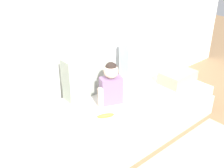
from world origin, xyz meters
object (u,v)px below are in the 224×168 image
Objects in this scene: toddler at (111,84)px; throw_pillow_center at (87,75)px; couch at (109,122)px; throw_pillow_right at (137,58)px; banana at (106,116)px; folded_blanket at (178,77)px; throw_pillow_left at (17,94)px.

throw_pillow_center is at bearing 103.45° from toddler.
couch is at bearing -90.00° from throw_pillow_center.
throw_pillow_center is 1.17× the size of toddler.
banana is (-0.91, -0.49, -0.20)m from throw_pillow_right.
toddler is at bearing 37.78° from couch.
toddler is 1.13× the size of folded_blanket.
toddler is at bearing -155.58° from throw_pillow_right.
banana is (-0.14, -0.12, 0.21)m from couch.
throw_pillow_left is 3.23× the size of banana.
couch is 5.49× the size of toddler.
throw_pillow_right is 2.70× the size of banana.
toddler is 0.34m from banana.
throw_pillow_center is at bearing 180.00° from throw_pillow_right.
throw_pillow_left reaches higher than couch.
throw_pillow_center is at bearing 0.00° from throw_pillow_left.
throw_pillow_center is (0.00, 0.37, 0.41)m from couch.
throw_pillow_right is 1.15× the size of folded_blanket.
folded_blanket reaches higher than banana.
throw_pillow_right is (0.77, 0.37, 0.41)m from couch.
throw_pillow_left reaches higher than banana.
banana is at bearing -140.54° from couch.
couch is 14.58× the size of banana.
folded_blanket is (0.19, -0.49, -0.15)m from throw_pillow_right.
couch is 1.00m from folded_blanket.
banana is at bearing -180.00° from folded_blanket.
toddler is at bearing 38.89° from banana.
folded_blanket is (0.88, -0.18, -0.15)m from toddler.
folded_blanket is at bearing 0.00° from banana.
throw_pillow_right reaches higher than banana.
throw_pillow_center reaches higher than banana.
couch is 6.20× the size of folded_blanket.
throw_pillow_left is 0.77m from throw_pillow_center.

